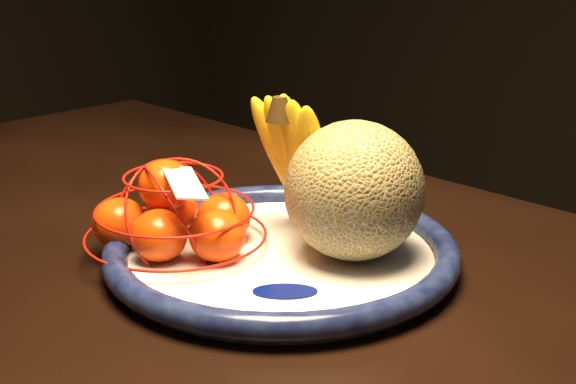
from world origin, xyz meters
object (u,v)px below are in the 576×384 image
Objects in this scene: mandarin_bag at (176,217)px; fruit_bowl at (281,252)px; cantaloupe at (354,190)px; banana_bunch at (299,156)px.

fruit_bowl is at bearing 29.83° from mandarin_bag.
mandarin_bag is (-0.14, -0.08, -0.03)m from cantaloupe.
banana_bunch is 0.75× the size of mandarin_bag.
fruit_bowl is 0.10m from banana_bunch.
cantaloupe is at bearing -12.61° from banana_bunch.
fruit_bowl is 0.10m from mandarin_bag.
banana_bunch is at bearing 165.83° from cantaloupe.
fruit_bowl is 0.09m from cantaloupe.
fruit_bowl is 1.63× the size of mandarin_bag.
fruit_bowl is 2.59× the size of cantaloupe.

